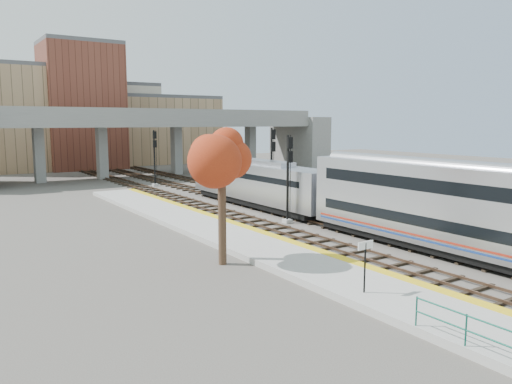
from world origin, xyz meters
TOP-DOWN VIEW (x-y plane):
  - ground at (0.00, 0.00)m, footprint 160.00×160.00m
  - platform at (-7.25, 0.00)m, footprint 4.50×60.00m
  - yellow_strip at (-5.35, 0.00)m, footprint 0.70×60.00m
  - tracks at (0.93, 12.50)m, footprint 10.70×95.00m
  - overpass at (4.92, 45.00)m, footprint 54.00×12.00m
  - buildings_far at (1.26, 66.57)m, footprint 43.00×21.00m
  - parking_lot at (14.00, 28.00)m, footprint 14.00×18.00m
  - locomotive at (1.00, 14.26)m, footprint 3.02×19.05m
  - coach at (1.00, -8.35)m, footprint 3.03×25.00m
  - signal_mast_near at (-1.10, 6.77)m, footprint 0.60×0.64m
  - signal_mast_mid at (3.00, 14.76)m, footprint 0.60×0.64m
  - signal_mast_far at (-1.10, 33.37)m, footprint 0.60×0.64m
  - station_sign at (-8.38, -8.41)m, footprint 0.90×0.09m
  - tree at (-10.78, -0.18)m, footprint 3.60×3.60m
  - car_a at (10.59, 25.47)m, footprint 1.44×3.34m
  - car_b at (15.74, 27.14)m, footprint 2.69×3.62m
  - car_c at (16.59, 32.53)m, footprint 2.93×4.55m

SIDE VIEW (x-z plane):
  - ground at x=0.00m, z-range 0.00..0.00m
  - parking_lot at x=14.00m, z-range 0.00..0.04m
  - tracks at x=0.93m, z-range -0.05..0.20m
  - platform at x=-7.25m, z-range 0.00..0.35m
  - yellow_strip at x=-5.35m, z-range 0.35..0.36m
  - car_a at x=10.59m, z-range 0.04..1.16m
  - car_b at x=15.74m, z-range 0.04..1.18m
  - car_c at x=16.59m, z-range 0.04..1.27m
  - station_sign at x=-8.38m, z-range 0.84..3.12m
  - locomotive at x=1.00m, z-range 0.23..4.33m
  - coach at x=1.00m, z-range 0.30..5.30m
  - signal_mast_near at x=-1.10m, z-range -0.09..6.65m
  - signal_mast_far at x=-1.10m, z-range -0.08..6.66m
  - signal_mast_mid at x=3.00m, z-range 0.00..7.17m
  - overpass at x=4.92m, z-range 1.06..10.56m
  - tree at x=-10.78m, z-range 1.94..9.97m
  - buildings_far at x=1.26m, z-range -2.42..18.18m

